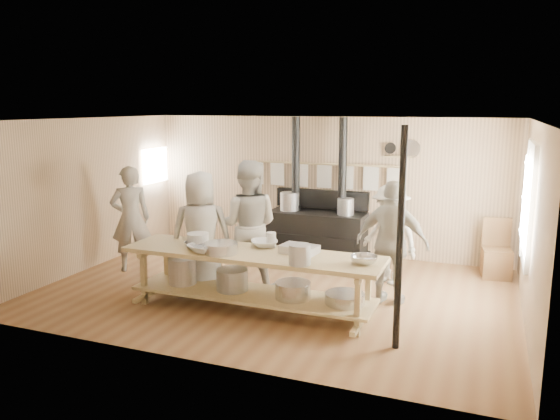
{
  "coord_description": "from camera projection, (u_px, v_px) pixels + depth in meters",
  "views": [
    {
      "loc": [
        2.95,
        -7.44,
        2.81
      ],
      "look_at": [
        -0.01,
        0.2,
        1.23
      ],
      "focal_mm": 35.0,
      "sensor_mm": 36.0,
      "label": 1
    }
  ],
  "objects": [
    {
      "name": "room_shell",
      "position": [
        276.0,
        186.0,
        8.08
      ],
      "size": [
        7.0,
        7.0,
        7.0
      ],
      "color": "tan",
      "rests_on": "ground"
    },
    {
      "name": "support_post",
      "position": [
        400.0,
        241.0,
        6.18
      ],
      "size": [
        0.08,
        0.08,
        2.6
      ],
      "primitive_type": "cylinder",
      "color": "black",
      "rests_on": "ground"
    },
    {
      "name": "deep_bowl_enamel",
      "position": [
        198.0,
        240.0,
        7.66
      ],
      "size": [
        0.4,
        0.4,
        0.19
      ],
      "primitive_type": "cylinder",
      "rotation": [
        0.0,
        0.0,
        0.34
      ],
      "color": "white",
      "rests_on": "prep_table"
    },
    {
      "name": "cook_left",
      "position": [
        248.0,
        225.0,
        8.34
      ],
      "size": [
        1.12,
        0.97,
        2.0
      ],
      "primitive_type": "imported",
      "rotation": [
        0.0,
        0.0,
        3.38
      ],
      "color": "#A19C8F",
      "rests_on": "ground"
    },
    {
      "name": "stove",
      "position": [
        317.0,
        229.0,
        10.23
      ],
      "size": [
        1.9,
        0.75,
        2.6
      ],
      "color": "black",
      "rests_on": "ground"
    },
    {
      "name": "roasting_pan",
      "position": [
        299.0,
        249.0,
        7.33
      ],
      "size": [
        0.53,
        0.39,
        0.11
      ],
      "primitive_type": "cube",
      "rotation": [
        0.0,
        0.0,
        -0.15
      ],
      "color": "#B2B2B7",
      "rests_on": "prep_table"
    },
    {
      "name": "pitcher",
      "position": [
        271.0,
        240.0,
        7.63
      ],
      "size": [
        0.15,
        0.15,
        0.21
      ],
      "primitive_type": "cylinder",
      "rotation": [
        0.0,
        0.0,
        -0.17
      ],
      "color": "white",
      "rests_on": "prep_table"
    },
    {
      "name": "back_wall_shelf",
      "position": [
        402.0,
        151.0,
        9.72
      ],
      "size": [
        0.63,
        0.14,
        0.32
      ],
      "color": "tan",
      "rests_on": "ground"
    },
    {
      "name": "left_opening",
      "position": [
        155.0,
        165.0,
        11.14
      ],
      "size": [
        0.0,
        0.9,
        0.9
      ],
      "color": "white",
      "rests_on": "ground"
    },
    {
      "name": "window_right",
      "position": [
        529.0,
        203.0,
        7.42
      ],
      "size": [
        0.09,
        1.5,
        1.65
      ],
      "color": "beige",
      "rests_on": "ground"
    },
    {
      "name": "cook_center",
      "position": [
        201.0,
        233.0,
        8.13
      ],
      "size": [
        1.08,
        0.93,
        1.87
      ],
      "primitive_type": "imported",
      "rotation": [
        0.0,
        0.0,
        3.59
      ],
      "color": "#A19C8F",
      "rests_on": "ground"
    },
    {
      "name": "ground",
      "position": [
        276.0,
        291.0,
        8.39
      ],
      "size": [
        7.0,
        7.0,
        0.0
      ],
      "primitive_type": "plane",
      "color": "brown",
      "rests_on": "ground"
    },
    {
      "name": "chair",
      "position": [
        496.0,
        260.0,
        9.02
      ],
      "size": [
        0.51,
        0.51,
        0.97
      ],
      "rotation": [
        0.0,
        0.0,
        0.13
      ],
      "color": "brown",
      "rests_on": "ground"
    },
    {
      "name": "cook_by_window",
      "position": [
        390.0,
        234.0,
        8.64
      ],
      "size": [
        1.19,
        1.03,
        1.59
      ],
      "primitive_type": "imported",
      "rotation": [
        0.0,
        0.0,
        -0.53
      ],
      "color": "#A19C8F",
      "rests_on": "ground"
    },
    {
      "name": "mixing_bowl_large",
      "position": [
        221.0,
        248.0,
        7.32
      ],
      "size": [
        0.46,
        0.46,
        0.14
      ],
      "primitive_type": "cylinder",
      "rotation": [
        0.0,
        0.0,
        0.01
      ],
      "color": "silver",
      "rests_on": "prep_table"
    },
    {
      "name": "bucket_galv",
      "position": [
        300.0,
        255.0,
        6.79
      ],
      "size": [
        0.32,
        0.32,
        0.26
      ],
      "primitive_type": "cylinder",
      "rotation": [
        0.0,
        0.0,
        0.15
      ],
      "color": "gray",
      "rests_on": "prep_table"
    },
    {
      "name": "bowl_steel_b",
      "position": [
        364.0,
        260.0,
        6.83
      ],
      "size": [
        0.38,
        0.38,
        0.11
      ],
      "primitive_type": "imported",
      "rotation": [
        0.0,
        0.0,
        3.27
      ],
      "color": "silver",
      "rests_on": "prep_table"
    },
    {
      "name": "bowl_white_b",
      "position": [
        264.0,
        243.0,
        7.68
      ],
      "size": [
        0.51,
        0.51,
        0.09
      ],
      "primitive_type": "imported",
      "rotation": [
        0.0,
        0.0,
        2.05
      ],
      "color": "white",
      "rests_on": "prep_table"
    },
    {
      "name": "bowl_white_a",
      "position": [
        204.0,
        248.0,
        7.4
      ],
      "size": [
        0.53,
        0.53,
        0.11
      ],
      "primitive_type": "imported",
      "rotation": [
        0.0,
        0.0,
        -0.3
      ],
      "color": "white",
      "rests_on": "prep_table"
    },
    {
      "name": "cook_far_left",
      "position": [
        131.0,
        219.0,
        9.29
      ],
      "size": [
        0.79,
        0.76,
        1.81
      ],
      "primitive_type": "imported",
      "rotation": [
        0.0,
        0.0,
        3.83
      ],
      "color": "#A19C8F",
      "rests_on": "ground"
    },
    {
      "name": "cook_right",
      "position": [
        392.0,
        243.0,
        7.69
      ],
      "size": [
        1.09,
        0.56,
        1.79
      ],
      "primitive_type": "imported",
      "rotation": [
        0.0,
        0.0,
        3.02
      ],
      "color": "#A19C8F",
      "rests_on": "ground"
    },
    {
      "name": "towel_rail",
      "position": [
        323.0,
        173.0,
        10.29
      ],
      "size": [
        3.0,
        0.04,
        0.47
      ],
      "color": "tan",
      "rests_on": "ground"
    },
    {
      "name": "bowl_steel_a",
      "position": [
        195.0,
        245.0,
        7.58
      ],
      "size": [
        0.39,
        0.39,
        0.09
      ],
      "primitive_type": "imported",
      "rotation": [
        0.0,
        0.0,
        1.16
      ],
      "color": "silver",
      "rests_on": "prep_table"
    },
    {
      "name": "prep_table",
      "position": [
        251.0,
        275.0,
        7.47
      ],
      "size": [
        3.6,
        0.9,
        0.85
      ],
      "color": "tan",
      "rests_on": "ground"
    }
  ]
}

